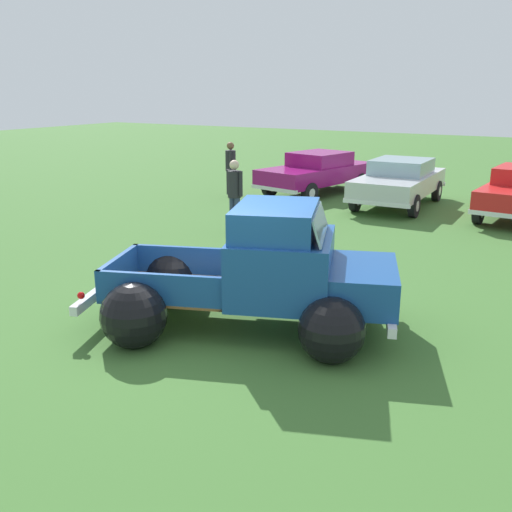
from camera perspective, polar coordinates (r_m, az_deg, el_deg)
The scene contains 7 objects.
ground_plane at distance 9.05m, azimuth -1.60°, elevation -6.87°, with size 80.00×80.00×0.00m, color #3D6B2D.
vintage_pickup_truck at distance 8.71m, azimuth 0.87°, elevation -2.46°, with size 5.00×3.87×1.96m.
show_car_0 at distance 20.15m, azimuth 6.03°, elevation 8.30°, with size 2.85×4.79×1.43m.
show_car_1 at distance 18.55m, azimuth 13.95°, elevation 7.23°, with size 1.99×4.46×1.43m.
spectator_0 at distance 14.64m, azimuth -2.13°, elevation 6.43°, with size 0.54×0.40×1.83m.
spectator_1 at distance 19.37m, azimuth -2.52°, elevation 8.88°, with size 0.46×0.51×1.84m.
lane_cone_0 at distance 10.42m, azimuth 8.89°, elevation -2.06°, with size 0.36×0.36×0.63m.
Camera 1 is at (4.37, -7.08, 3.56)m, focal length 40.55 mm.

